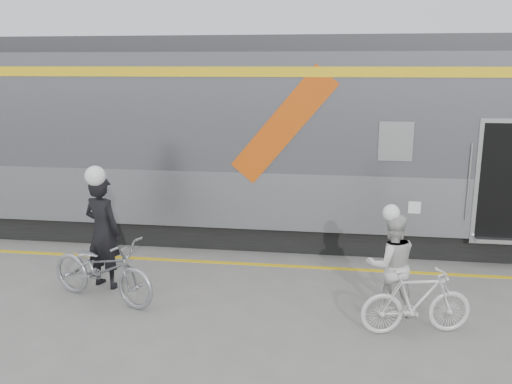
% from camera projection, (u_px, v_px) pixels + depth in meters
% --- Properties ---
extents(ground, '(90.00, 90.00, 0.00)m').
position_uv_depth(ground, '(258.00, 319.00, 7.81)').
color(ground, slate).
rests_on(ground, ground).
extents(train, '(24.00, 3.17, 4.10)m').
position_uv_depth(train, '(378.00, 141.00, 11.11)').
color(train, black).
rests_on(train, ground).
extents(safety_strip, '(24.00, 0.12, 0.01)m').
position_uv_depth(safety_strip, '(274.00, 265.00, 9.88)').
color(safety_strip, yellow).
rests_on(safety_strip, ground).
extents(man, '(0.79, 0.65, 1.86)m').
position_uv_depth(man, '(103.00, 232.00, 8.78)').
color(man, black).
rests_on(man, ground).
extents(bicycle_left, '(2.07, 1.29, 1.03)m').
position_uv_depth(bicycle_left, '(102.00, 269.00, 8.31)').
color(bicycle_left, '#96989D').
rests_on(bicycle_left, ground).
extents(woman, '(0.85, 0.72, 1.52)m').
position_uv_depth(woman, '(391.00, 265.00, 7.80)').
color(woman, silver).
rests_on(woman, ground).
extents(bicycle_right, '(1.59, 0.76, 0.92)m').
position_uv_depth(bicycle_right, '(417.00, 302.00, 7.30)').
color(bicycle_right, silver).
rests_on(bicycle_right, ground).
extents(helmet_man, '(0.32, 0.32, 0.32)m').
position_uv_depth(helmet_man, '(99.00, 166.00, 8.52)').
color(helmet_man, white).
rests_on(helmet_man, man).
extents(helmet_woman, '(0.24, 0.24, 0.24)m').
position_uv_depth(helmet_woman, '(395.00, 206.00, 7.60)').
color(helmet_woman, white).
rests_on(helmet_woman, woman).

